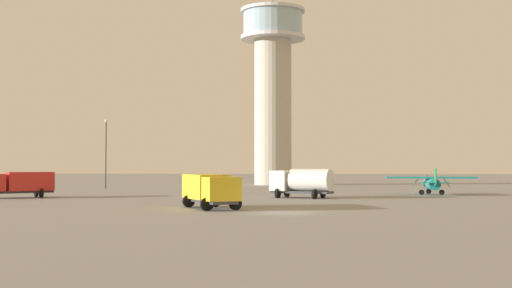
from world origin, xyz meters
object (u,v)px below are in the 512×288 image
truck_box_red (20,183)px  light_post_east (106,148)px  truck_fuel_tanker_white (302,181)px  truck_box_yellow (210,189)px  airplane_teal (431,183)px  control_tower (273,81)px

truck_box_red → light_post_east: (0.98, 26.49, 4.30)m
truck_fuel_tanker_white → truck_box_red: 29.51m
truck_box_yellow → truck_fuel_tanker_white: bearing=130.4°
truck_fuel_tanker_white → truck_box_yellow: bearing=90.8°
airplane_teal → light_post_east: (-43.16, 16.29, 4.43)m
light_post_east → airplane_teal: bearing=-20.7°
control_tower → light_post_east: 33.02m
truck_fuel_tanker_white → light_post_east: size_ratio=0.68×
truck_box_red → light_post_east: bearing=-129.6°
control_tower → truck_box_red: 55.16m
control_tower → truck_box_yellow: bearing=-91.4°
truck_box_red → control_tower: bearing=-154.5°
control_tower → airplane_teal: bearing=-61.2°
truck_box_yellow → truck_box_red: bearing=-151.9°
truck_box_yellow → light_post_east: (-21.42, 41.93, 4.30)m
control_tower → truck_fuel_tanker_white: control_tower is taller
airplane_teal → light_post_east: 46.34m
truck_fuel_tanker_white → light_post_east: 37.88m
truck_fuel_tanker_white → truck_box_yellow: truck_fuel_tanker_white is taller
airplane_teal → truck_box_red: (-44.14, -10.21, 0.14)m
control_tower → truck_fuel_tanker_white: (5.49, -45.06, -16.21)m
light_post_east → truck_fuel_tanker_white: bearing=-40.9°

